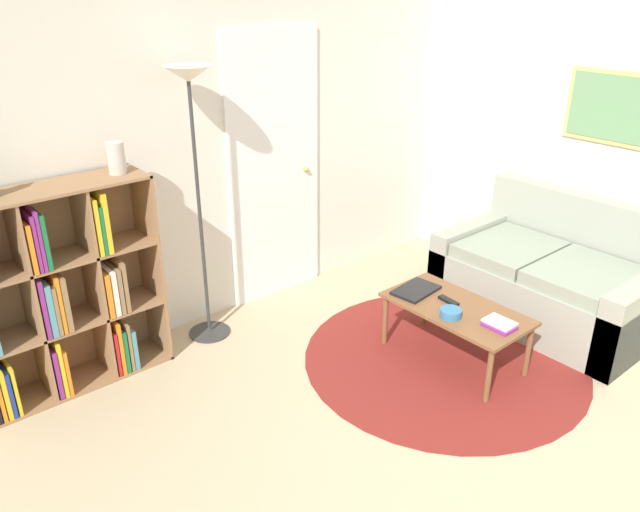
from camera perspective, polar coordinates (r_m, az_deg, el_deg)
name	(u,v)px	position (r m, az deg, el deg)	size (l,w,h in m)	color
ground_plane	(517,494)	(3.47, 17.54, -20.02)	(14.00, 14.00, 0.00)	tan
wall_back	(225,142)	(4.50, -8.65, 10.23)	(7.33, 0.11, 2.60)	silver
wall_right	(560,127)	(5.18, 21.12, 10.91)	(0.08, 5.55, 2.60)	silver
rug	(444,358)	(4.34, 11.26, -9.17)	(1.88, 1.88, 0.01)	maroon
bookshelf	(52,299)	(4.03, -23.27, -3.60)	(1.16, 0.34, 1.28)	#936B47
floor_lamp	(192,121)	(4.04, -11.64, 12.01)	(0.30, 0.30, 1.87)	#333333
couch	(553,279)	(4.96, 20.49, -2.01)	(0.93, 1.51, 0.88)	gray
coffee_table	(456,313)	(4.17, 12.32, -5.09)	(0.49, 0.94, 0.40)	brown
laptop	(416,290)	(4.29, 8.76, -3.10)	(0.34, 0.25, 0.02)	black
bowl	(451,313)	(4.02, 11.86, -5.13)	(0.14, 0.14, 0.05)	teal
book_stack_on_table	(499,324)	(3.99, 16.08, -6.04)	(0.15, 0.19, 0.03)	#7F287A
remote	(449,301)	(4.20, 11.67, -4.03)	(0.06, 0.16, 0.02)	black
vase_on_shelf	(116,158)	(3.91, -18.13, 8.51)	(0.10, 0.10, 0.19)	#B7B2A8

